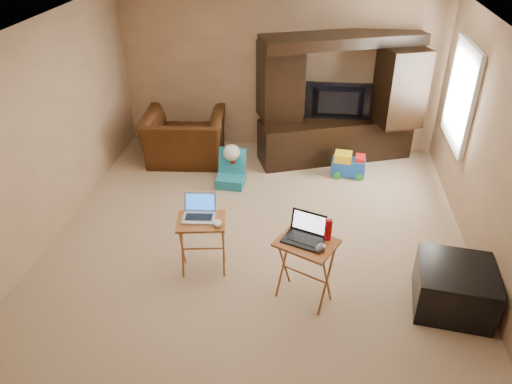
# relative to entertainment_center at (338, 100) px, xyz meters

# --- Properties ---
(floor) EXTENTS (5.50, 5.50, 0.00)m
(floor) POSITION_rel_entertainment_center_xyz_m (-0.93, -2.37, -0.97)
(floor) COLOR #CCB08D
(floor) RESTS_ON ground
(ceiling) EXTENTS (5.50, 5.50, 0.00)m
(ceiling) POSITION_rel_entertainment_center_xyz_m (-0.93, -2.37, 1.53)
(ceiling) COLOR silver
(ceiling) RESTS_ON ground
(wall_back) EXTENTS (5.00, 0.00, 5.00)m
(wall_back) POSITION_rel_entertainment_center_xyz_m (-0.93, 0.38, 0.28)
(wall_back) COLOR tan
(wall_back) RESTS_ON ground
(wall_front) EXTENTS (5.00, 0.00, 5.00)m
(wall_front) POSITION_rel_entertainment_center_xyz_m (-0.93, -5.12, 0.28)
(wall_front) COLOR tan
(wall_front) RESTS_ON ground
(wall_left) EXTENTS (0.00, 5.50, 5.50)m
(wall_left) POSITION_rel_entertainment_center_xyz_m (-3.43, -2.37, 0.28)
(wall_left) COLOR tan
(wall_left) RESTS_ON ground
(wall_right) EXTENTS (0.00, 5.50, 5.50)m
(wall_right) POSITION_rel_entertainment_center_xyz_m (1.57, -2.37, 0.28)
(wall_right) COLOR tan
(wall_right) RESTS_ON ground
(window_pane) EXTENTS (0.00, 1.20, 1.20)m
(window_pane) POSITION_rel_entertainment_center_xyz_m (1.55, -0.82, 0.43)
(window_pane) COLOR white
(window_pane) RESTS_ON ground
(window_frame) EXTENTS (0.06, 1.14, 1.34)m
(window_frame) POSITION_rel_entertainment_center_xyz_m (1.53, -0.82, 0.43)
(window_frame) COLOR white
(window_frame) RESTS_ON ground
(entertainment_center) EXTENTS (2.44, 1.38, 1.95)m
(entertainment_center) POSITION_rel_entertainment_center_xyz_m (0.00, 0.00, 0.00)
(entertainment_center) COLOR black
(entertainment_center) RESTS_ON floor
(television) EXTENTS (0.99, 0.15, 0.57)m
(television) POSITION_rel_entertainment_center_xyz_m (0.00, -0.04, -0.04)
(television) COLOR black
(television) RESTS_ON entertainment_center
(recliner) EXTENTS (1.28, 1.15, 0.78)m
(recliner) POSITION_rel_entertainment_center_xyz_m (-2.32, -0.41, -0.59)
(recliner) COLOR #41210E
(recliner) RESTS_ON floor
(child_rocker) EXTENTS (0.41, 0.46, 0.52)m
(child_rocker) POSITION_rel_entertainment_center_xyz_m (-1.49, -1.08, -0.72)
(child_rocker) COLOR teal
(child_rocker) RESTS_ON floor
(plush_toy) EXTENTS (0.34, 0.28, 0.38)m
(plush_toy) POSITION_rel_entertainment_center_xyz_m (-1.47, -0.88, -0.79)
(plush_toy) COLOR red
(plush_toy) RESTS_ON floor
(push_toy) EXTENTS (0.54, 0.41, 0.37)m
(push_toy) POSITION_rel_entertainment_center_xyz_m (0.21, -0.58, -0.79)
(push_toy) COLOR blue
(push_toy) RESTS_ON floor
(ottoman) EXTENTS (0.83, 0.83, 0.48)m
(ottoman) POSITION_rel_entertainment_center_xyz_m (1.17, -3.25, -0.74)
(ottoman) COLOR black
(ottoman) RESTS_ON floor
(tray_table_left) EXTENTS (0.57, 0.49, 0.67)m
(tray_table_left) POSITION_rel_entertainment_center_xyz_m (-1.47, -3.00, -0.64)
(tray_table_left) COLOR #A45827
(tray_table_left) RESTS_ON floor
(tray_table_right) EXTENTS (0.69, 0.64, 0.72)m
(tray_table_right) POSITION_rel_entertainment_center_xyz_m (-0.34, -3.32, -0.61)
(tray_table_right) COLOR #A15327
(tray_table_right) RESTS_ON floor
(laptop_left) EXTENTS (0.37, 0.31, 0.24)m
(laptop_left) POSITION_rel_entertainment_center_xyz_m (-1.50, -2.97, -0.19)
(laptop_left) COLOR silver
(laptop_left) RESTS_ON tray_table_left
(laptop_right) EXTENTS (0.46, 0.42, 0.24)m
(laptop_right) POSITION_rel_entertainment_center_xyz_m (-0.38, -3.30, -0.13)
(laptop_right) COLOR black
(laptop_right) RESTS_ON tray_table_right
(mouse_left) EXTENTS (0.11, 0.15, 0.06)m
(mouse_left) POSITION_rel_entertainment_center_xyz_m (-1.28, -3.07, -0.28)
(mouse_left) COLOR silver
(mouse_left) RESTS_ON tray_table_left
(mouse_right) EXTENTS (0.14, 0.17, 0.06)m
(mouse_right) POSITION_rel_entertainment_center_xyz_m (-0.21, -3.44, -0.22)
(mouse_right) COLOR #404045
(mouse_right) RESTS_ON tray_table_right
(water_bottle) EXTENTS (0.07, 0.07, 0.22)m
(water_bottle) POSITION_rel_entertainment_center_xyz_m (-0.14, -3.24, -0.14)
(water_bottle) COLOR red
(water_bottle) RESTS_ON tray_table_right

